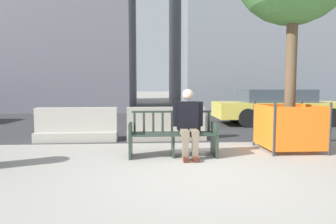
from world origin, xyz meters
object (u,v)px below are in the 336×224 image
Objects in this scene: street_bench at (173,136)px; construction_fence at (289,126)px; jersey_barrier_centre at (166,126)px; seated_person at (188,121)px; jersey_barrier_left at (77,127)px; car_taxi_near at (279,106)px.

construction_fence reaches higher than street_bench.
jersey_barrier_centre is at bearing 90.70° from street_bench.
street_bench is 1.29× the size of seated_person.
seated_person is 2.02m from jersey_barrier_centre.
seated_person is at bearing -80.82° from jersey_barrier_centre.
jersey_barrier_left is 5.03m from construction_fence.
construction_fence is at bearing -16.62° from jersey_barrier_left.
street_bench is 6.49m from car_taxi_near.
jersey_barrier_left is at bearing 140.57° from street_bench.
car_taxi_near is at bearing 24.55° from jersey_barrier_left.
jersey_barrier_left is 7.22m from car_taxi_near.
jersey_barrier_centre is at bearing 99.18° from seated_person.
jersey_barrier_centre is 0.42× the size of car_taxi_near.
street_bench reaches higher than jersey_barrier_left.
construction_fence is (4.81, -1.44, 0.19)m from jersey_barrier_left.
seated_person is (0.29, -0.06, 0.29)m from street_bench.
jersey_barrier_centre is 2.96m from construction_fence.
car_taxi_near is (6.56, 3.00, 0.32)m from jersey_barrier_left.
car_taxi_near reaches higher than jersey_barrier_centre.
jersey_barrier_left is at bearing -178.91° from jersey_barrier_centre.
jersey_barrier_left is at bearing -155.45° from car_taxi_near.
jersey_barrier_centre is at bearing 1.09° from jersey_barrier_left.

